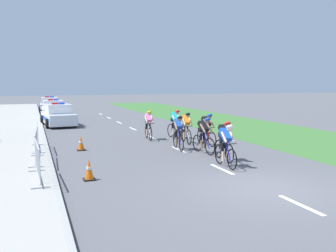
# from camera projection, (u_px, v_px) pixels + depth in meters

# --- Properties ---
(ground_plane) EXTENTS (160.00, 160.00, 0.00)m
(ground_plane) POSITION_uv_depth(u_px,v_px,m) (262.00, 188.00, 10.57)
(ground_plane) COLOR #56565B
(kerb_edge) EXTENTS (0.16, 60.00, 0.13)m
(kerb_edge) POSITION_uv_depth(u_px,v_px,m) (43.00, 132.00, 21.75)
(kerb_edge) COLOR #9E9E99
(kerb_edge) RESTS_ON ground
(grass_verge) EXTENTS (7.00, 60.00, 0.01)m
(grass_verge) POSITION_uv_depth(u_px,v_px,m) (238.00, 125.00, 26.17)
(grass_verge) COLOR #3D7033
(grass_verge) RESTS_ON ground
(lane_markings_centre) EXTENTS (0.14, 29.60, 0.01)m
(lane_markings_centre) POSITION_uv_depth(u_px,v_px,m) (142.00, 133.00, 22.13)
(lane_markings_centre) COLOR white
(lane_markings_centre) RESTS_ON ground
(cyclist_lead) EXTENTS (0.43, 1.72, 1.56)m
(cyclist_lead) POSITION_uv_depth(u_px,v_px,m) (226.00, 145.00, 13.08)
(cyclist_lead) COLOR black
(cyclist_lead) RESTS_ON ground
(cyclist_second) EXTENTS (0.44, 1.72, 1.56)m
(cyclist_second) POSITION_uv_depth(u_px,v_px,m) (224.00, 140.00, 14.14)
(cyclist_second) COLOR black
(cyclist_second) RESTS_ON ground
(cyclist_third) EXTENTS (0.46, 1.72, 1.56)m
(cyclist_third) POSITION_uv_depth(u_px,v_px,m) (204.00, 135.00, 15.61)
(cyclist_third) COLOR black
(cyclist_third) RESTS_ON ground
(cyclist_fourth) EXTENTS (0.46, 1.72, 1.56)m
(cyclist_fourth) POSITION_uv_depth(u_px,v_px,m) (178.00, 132.00, 16.46)
(cyclist_fourth) COLOR black
(cyclist_fourth) RESTS_ON ground
(cyclist_fifth) EXTENTS (0.44, 1.72, 1.56)m
(cyclist_fifth) POSITION_uv_depth(u_px,v_px,m) (207.00, 129.00, 17.57)
(cyclist_fifth) COLOR black
(cyclist_fifth) RESTS_ON ground
(cyclist_sixth) EXTENTS (0.45, 1.72, 1.56)m
(cyclist_sixth) POSITION_uv_depth(u_px,v_px,m) (186.00, 127.00, 18.21)
(cyclist_sixth) COLOR black
(cyclist_sixth) RESTS_ON ground
(cyclist_seventh) EXTENTS (0.45, 1.72, 1.56)m
(cyclist_seventh) POSITION_uv_depth(u_px,v_px,m) (149.00, 125.00, 19.37)
(cyclist_seventh) COLOR black
(cyclist_seventh) RESTS_ON ground
(cyclist_eighth) EXTENTS (0.46, 1.72, 1.56)m
(cyclist_eighth) POSITION_uv_depth(u_px,v_px,m) (175.00, 124.00, 19.82)
(cyclist_eighth) COLOR black
(cyclist_eighth) RESTS_ON ground
(police_car_nearest) EXTENTS (2.31, 4.55, 1.59)m
(police_car_nearest) POSITION_uv_depth(u_px,v_px,m) (58.00, 116.00, 25.65)
(police_car_nearest) COLOR silver
(police_car_nearest) RESTS_ON ground
(police_car_second) EXTENTS (2.03, 4.41, 1.59)m
(police_car_second) POSITION_uv_depth(u_px,v_px,m) (53.00, 110.00, 31.09)
(police_car_second) COLOR silver
(police_car_second) RESTS_ON ground
(police_car_third) EXTENTS (2.14, 4.47, 1.59)m
(police_car_third) POSITION_uv_depth(u_px,v_px,m) (50.00, 105.00, 37.38)
(police_car_third) COLOR white
(police_car_third) RESTS_ON ground
(crowd_barrier_front) EXTENTS (0.58, 2.32, 1.07)m
(crowd_barrier_front) POSITION_uv_depth(u_px,v_px,m) (38.00, 161.00, 10.99)
(crowd_barrier_front) COLOR #B7BABF
(crowd_barrier_front) RESTS_ON sidewalk_slab
(crowd_barrier_middle) EXTENTS (0.59, 2.32, 1.07)m
(crowd_barrier_middle) POSITION_uv_depth(u_px,v_px,m) (36.00, 147.00, 13.51)
(crowd_barrier_middle) COLOR #B7BABF
(crowd_barrier_middle) RESTS_ON sidewalk_slab
(crowd_barrier_rear) EXTENTS (0.50, 2.32, 1.07)m
(crowd_barrier_rear) POSITION_uv_depth(u_px,v_px,m) (38.00, 137.00, 16.00)
(crowd_barrier_rear) COLOR #B7BABF
(crowd_barrier_rear) RESTS_ON sidewalk_slab
(traffic_cone_near) EXTENTS (0.36, 0.36, 0.64)m
(traffic_cone_near) POSITION_uv_depth(u_px,v_px,m) (81.00, 143.00, 16.33)
(traffic_cone_near) COLOR black
(traffic_cone_near) RESTS_ON ground
(traffic_cone_mid) EXTENTS (0.36, 0.36, 0.64)m
(traffic_cone_mid) POSITION_uv_depth(u_px,v_px,m) (89.00, 170.00, 11.36)
(traffic_cone_mid) COLOR black
(traffic_cone_mid) RESTS_ON ground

